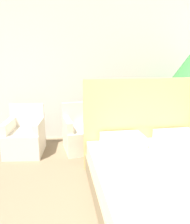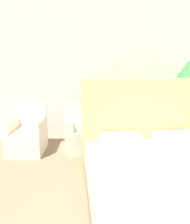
{
  "view_description": "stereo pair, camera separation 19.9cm",
  "coord_description": "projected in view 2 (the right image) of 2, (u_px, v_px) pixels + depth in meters",
  "views": [
    {
      "loc": [
        -0.28,
        -0.85,
        1.59
      ],
      "look_at": [
        0.26,
        2.48,
        0.78
      ],
      "focal_mm": 35.0,
      "sensor_mm": 36.0,
      "label": 1
    },
    {
      "loc": [
        -0.09,
        -0.87,
        1.59
      ],
      "look_at": [
        0.26,
        2.48,
        0.78
      ],
      "focal_mm": 35.0,
      "sensor_mm": 36.0,
      "label": 2
    }
  ],
  "objects": [
    {
      "name": "wall_back",
      "position": [
        77.0,
        67.0,
        4.32
      ],
      "size": [
        10.0,
        0.06,
        2.9
      ],
      "color": "silver",
      "rests_on": "ground_plane"
    },
    {
      "name": "armchair_near_window_left",
      "position": [
        27.0,
        137.0,
        3.82
      ],
      "size": [
        0.67,
        0.69,
        0.82
      ],
      "rotation": [
        0.0,
        0.0,
        -0.11
      ],
      "color": "beige",
      "rests_on": "ground_plane"
    },
    {
      "name": "bed",
      "position": [
        166.0,
        181.0,
        2.43
      ],
      "size": [
        1.8,
        1.98,
        1.33
      ],
      "color": "#8C7A5B",
      "rests_on": "ground_plane"
    },
    {
      "name": "armchair_near_window_right",
      "position": [
        83.0,
        135.0,
        3.92
      ],
      "size": [
        0.67,
        0.7,
        0.82
      ],
      "rotation": [
        0.0,
        0.0,
        0.12
      ],
      "color": "beige",
      "rests_on": "ground_plane"
    }
  ]
}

